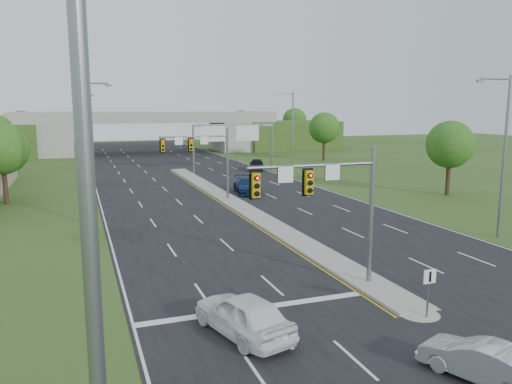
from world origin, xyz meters
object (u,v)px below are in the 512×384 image
Objects in this scene: keep_right_sign at (429,285)px; sign_gantry at (233,135)px; car_silver at (481,361)px; car_white at (243,314)px; car_far_b at (247,185)px; car_far_c at (256,164)px; signal_mast_near at (332,196)px; signal_mast_far at (204,152)px; overpass at (148,135)px.

sign_gantry is at bearing 82.30° from keep_right_sign.
sign_gantry is at bearing -121.89° from car_silver.
keep_right_sign is 0.44× the size of car_white.
car_far_b is 19.54m from car_far_c.
keep_right_sign reaches higher than car_far_b.
signal_mast_near is 5.94m from keep_right_sign.
keep_right_sign is at bearing -97.70° from sign_gantry.
signal_mast_far is 25.08m from car_far_c.
keep_right_sign reaches higher than car_silver.
signal_mast_near is 1.00× the size of signal_mast_far.
signal_mast_near is 1.41× the size of car_white.
signal_mast_near is 9.89m from car_silver.
keep_right_sign is 7.92m from car_white.
car_far_c is (3.88, 1.20, -4.40)m from sign_gantry.
car_silver is 0.83× the size of car_far_c.
signal_mast_near is 45.88m from sign_gantry.
car_far_b is (5.27, 3.17, -3.89)m from signal_mast_far.
signal_mast_near reaches higher than keep_right_sign.
signal_mast_far is 21.91m from sign_gantry.
car_silver is 0.71× the size of car_far_b.
overpass is 20.03× the size of car_silver.
car_far_c reaches higher than car_silver.
sign_gantry is 5.99m from car_far_c.
car_far_c is at bearing 17.19° from sign_gantry.
signal_mast_far is 7.28m from car_far_b.
signal_mast_far is at bearing -140.10° from car_far_b.
car_silver is at bearing -78.95° from car_far_c.
signal_mast_far is at bearing -111.99° from car_silver.
sign_gantry is at bearing -79.21° from overpass.
car_far_b is at bearing -120.19° from car_silver.
car_silver is 37.43m from car_far_b.
overpass reaches higher than keep_right_sign.
car_silver is at bearing -88.08° from car_far_b.
overpass reaches higher than signal_mast_near.
sign_gantry is 17.77m from car_far_b.
car_far_c is (18.36, 49.40, -0.02)m from car_white.
overpass is 83.69m from car_white.
car_silver is at bearing -98.62° from sign_gantry.
signal_mast_far reaches higher than keep_right_sign.
car_white is (-7.80, -83.28, -2.69)m from overpass.
overpass is at bearing 88.38° from signal_mast_near.
overpass is at bearing 87.65° from signal_mast_far.
overpass is (0.00, 84.53, 2.04)m from keep_right_sign.
signal_mast_far reaches higher than car_white.
sign_gantry is at bearing 65.89° from signal_mast_far.
car_white is 1.03× the size of car_far_c.
car_far_c is at bearing 74.48° from signal_mast_near.
signal_mast_far is 0.60× the size of sign_gantry.
sign_gantry reaches higher than car_silver.
car_silver is at bearing -85.14° from signal_mast_near.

